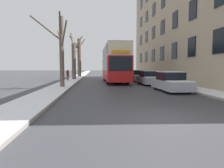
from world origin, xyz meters
name	(u,v)px	position (x,y,z in m)	size (l,w,h in m)	color
ground_plane	(167,120)	(0.00, 0.00, 0.00)	(320.00, 320.00, 0.00)	#38383D
sidewalk_left	(83,74)	(-5.47, 53.00, 0.08)	(2.05, 130.00, 0.16)	gray
sidewalk_right	(120,74)	(5.47, 53.00, 0.08)	(2.05, 130.00, 0.16)	gray
terrace_facade_right	(205,13)	(10.99, 17.12, 8.38)	(9.10, 36.04, 16.75)	tan
bare_tree_left_0	(61,49)	(-5.22, 10.96, 3.35)	(2.97, 3.31, 6.12)	brown
bare_tree_left_1	(74,59)	(-5.33, 23.31, 3.14)	(1.93, 3.09, 7.02)	brown
bare_tree_left_2	(79,56)	(-5.38, 34.74, 4.24)	(3.21, 3.03, 8.28)	brown
double_decker_bus	(115,62)	(0.18, 18.65, 2.54)	(2.58, 11.37, 4.48)	red
parked_car_0	(171,82)	(3.38, 8.19, 0.69)	(1.78, 4.46, 1.50)	#9EA3AD
parked_car_1	(149,78)	(3.38, 14.34, 0.69)	(1.75, 4.26, 1.51)	#9EA3AD
parked_car_2	(138,76)	(3.38, 19.70, 0.70)	(1.73, 4.44, 1.52)	#9EA3AD
parked_car_3	(129,75)	(3.38, 25.85, 0.67)	(1.83, 4.55, 1.46)	maroon
pedestrian_left_sidewalk	(68,75)	(-5.84, 19.98, 0.88)	(0.35, 0.35, 1.60)	#4C4742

